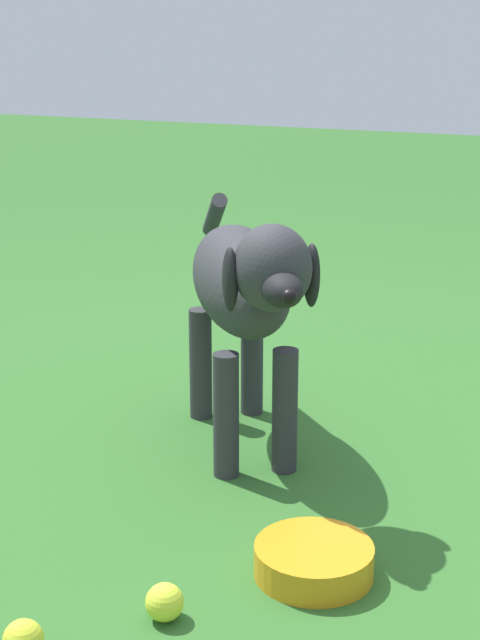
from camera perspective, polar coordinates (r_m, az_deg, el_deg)
ground at (r=2.28m, az=1.86°, el=-8.26°), size 14.00×14.00×0.00m
dog at (r=2.20m, az=0.27°, el=1.79°), size 0.75×0.56×0.60m
tennis_ball_0 at (r=1.72m, az=-4.43°, el=-16.14°), size 0.07×0.07×0.07m
tennis_ball_1 at (r=1.67m, az=-12.57°, el=-17.79°), size 0.07×0.07×0.07m
water_bowl at (r=1.84m, az=4.34°, el=-13.85°), size 0.22×0.22×0.06m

